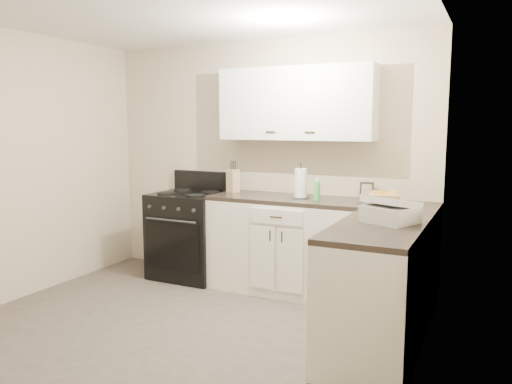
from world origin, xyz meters
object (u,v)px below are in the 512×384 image
at_px(stove, 190,235).
at_px(countertop_grill, 390,214).
at_px(wicker_basket, 385,199).
at_px(paper_towel, 301,183).
at_px(knife_block, 233,181).

relative_size(stove, countertop_grill, 2.75).
bearing_deg(wicker_basket, stove, -179.89).
xyz_separation_m(stove, wicker_basket, (2.06, 0.00, 0.52)).
distance_m(stove, countertop_grill, 2.47).
bearing_deg(wicker_basket, countertop_grill, -75.68).
distance_m(paper_towel, wicker_basket, 0.81).
height_order(paper_towel, countertop_grill, paper_towel).
relative_size(paper_towel, countertop_grill, 0.86).
xyz_separation_m(stove, knife_block, (0.47, 0.11, 0.60)).
xyz_separation_m(knife_block, wicker_basket, (1.59, -0.11, -0.07)).
height_order(wicker_basket, countertop_grill, countertop_grill).
bearing_deg(knife_block, stove, -144.79).
height_order(stove, countertop_grill, countertop_grill).
xyz_separation_m(knife_block, paper_towel, (0.78, -0.08, 0.02)).
bearing_deg(stove, knife_block, 13.12).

